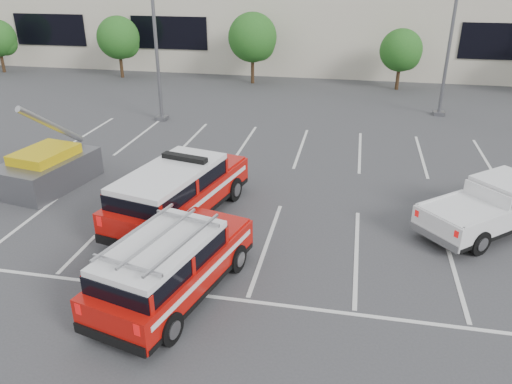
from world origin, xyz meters
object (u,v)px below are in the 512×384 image
tree_mid_right (402,52)px  light_pole_left (154,20)px  tree_left (120,39)px  tree_mid_left (254,39)px  light_pole_mid (454,19)px  convention_building (337,4)px  utility_rig (43,170)px  white_pickup (494,210)px  fire_chief_suv (179,195)px  ladder_suv (172,269)px

tree_mid_right → light_pole_left: (-13.09, -10.05, 2.68)m
tree_left → tree_mid_left: tree_mid_left is taller
light_pole_left → light_pole_mid: size_ratio=1.00×
light_pole_left → convention_building: bearing=67.6°
convention_building → utility_rig: size_ratio=14.64×
tree_left → white_pickup: 29.39m
tree_left → utility_rig: 20.33m
tree_mid_left → tree_left: bearing=-180.0°
convention_building → tree_mid_right: (4.91, -9.82, -2.22)m
fire_chief_suv → utility_rig: utility_rig is taller
light_pole_mid → ladder_suv: size_ratio=1.91×
tree_mid_left → white_pickup: 22.97m
tree_left → fire_chief_suv: tree_left is taller
light_pole_mid → fire_chief_suv: bearing=-124.4°
tree_mid_left → tree_mid_right: 10.01m
convention_building → light_pole_mid: size_ratio=5.86×
light_pole_left → white_pickup: size_ratio=1.96×
light_pole_left → ladder_suv: bearing=-67.8°
fire_chief_suv → white_pickup: fire_chief_suv is taller
tree_left → ladder_suv: tree_left is taller
tree_mid_right → tree_mid_left: bearing=180.0°
convention_building → utility_rig: bearing=-107.7°
utility_rig → convention_building: bearing=82.6°
convention_building → light_pole_left: convention_building is taller
tree_mid_right → utility_rig: 24.10m
tree_mid_left → utility_rig: 19.97m
light_pole_mid → fire_chief_suv: 18.52m
light_pole_left → white_pickup: 18.27m
convention_building → fire_chief_suv: convention_building is taller
light_pole_mid → ladder_suv: (-8.89, -18.98, -4.39)m
convention_building → light_pole_mid: (6.82, -15.86, 0.47)m
ladder_suv → tree_mid_left: bearing=111.1°
light_pole_left → utility_rig: 10.43m
tree_mid_right → convention_building: bearing=116.6°
tree_mid_right → fire_chief_suv: size_ratio=0.64×
tree_left → light_pole_mid: bearing=-15.4°
tree_mid_left → utility_rig: bearing=-102.3°
tree_mid_left → ladder_suv: size_ratio=0.90×
tree_mid_left → light_pole_mid: light_pole_mid is taller
light_pole_left → ladder_suv: light_pole_left is taller
tree_left → light_pole_left: size_ratio=0.43×
tree_mid_left → light_pole_mid: (11.91, -6.05, 2.14)m
tree_left → ladder_suv: size_ratio=0.82×
light_pole_mid → tree_left: bearing=164.6°
tree_left → tree_mid_right: bearing=-0.0°
light_pole_left → light_pole_mid: same height
tree_mid_left → ladder_suv: 25.31m
light_pole_mid → white_pickup: size_ratio=1.96×
light_pole_mid → white_pickup: (-0.05, -13.48, -4.53)m
tree_mid_right → ladder_suv: (-6.99, -25.03, -1.71)m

